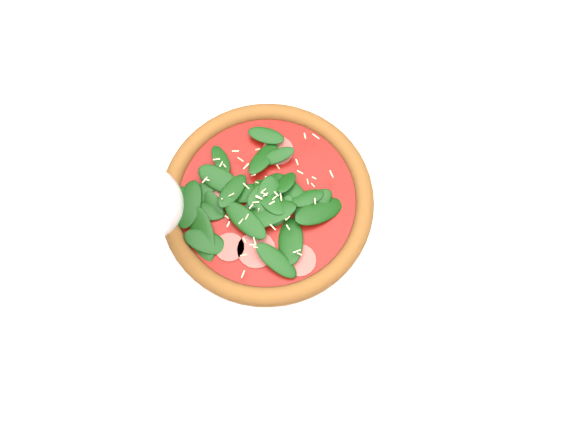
{
  "coord_description": "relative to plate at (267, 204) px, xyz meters",
  "views": [
    {
      "loc": [
        0.03,
        -0.25,
        1.56
      ],
      "look_at": [
        0.02,
        0.01,
        0.77
      ],
      "focal_mm": 40.0,
      "sensor_mm": 36.0,
      "label": 1
    }
  ],
  "objects": [
    {
      "name": "pizza",
      "position": [
        -0.0,
        -0.0,
        0.02
      ],
      "size": [
        0.33,
        0.33,
        0.04
      ],
      "rotation": [
        0.0,
        0.0,
        0.21
      ],
      "color": "#9C6125",
      "rests_on": "plate"
    },
    {
      "name": "plate",
      "position": [
        0.0,
        0.0,
        0.0
      ],
      "size": [
        0.32,
        0.32,
        0.01
      ],
      "color": "silver",
      "rests_on": "dining_table"
    },
    {
      "name": "ground",
      "position": [
        0.01,
        -0.03,
        -0.76
      ],
      "size": [
        6.0,
        6.0,
        0.0
      ],
      "primitive_type": "plane",
      "color": "brown",
      "rests_on": "ground"
    },
    {
      "name": "wine_glass",
      "position": [
        -0.13,
        -0.05,
        0.13
      ],
      "size": [
        0.08,
        0.08,
        0.2
      ],
      "color": "silver",
      "rests_on": "dining_table"
    },
    {
      "name": "saucer_far",
      "position": [
        0.38,
        0.29,
        -0.0
      ],
      "size": [
        0.14,
        0.14,
        0.01
      ],
      "color": "silver",
      "rests_on": "dining_table"
    },
    {
      "name": "dining_table",
      "position": [
        0.01,
        -0.03,
        -0.11
      ],
      "size": [
        1.21,
        0.81,
        0.75
      ],
      "color": "white",
      "rests_on": "ground"
    }
  ]
}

